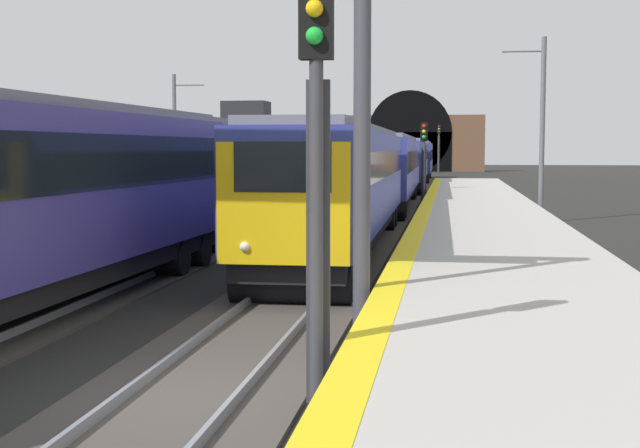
{
  "coord_description": "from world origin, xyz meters",
  "views": [
    {
      "loc": [
        -10.5,
        -3.32,
        3.22
      ],
      "look_at": [
        11.29,
        -0.05,
        1.31
      ],
      "focal_mm": 49.2,
      "sensor_mm": 36.0,
      "label": 1
    }
  ],
  "objects_px": {
    "railway_signal_near": "(316,151)",
    "catenary_mast_far": "(175,139)",
    "train_adjacent_platform": "(245,169)",
    "railway_signal_mid": "(424,155)",
    "train_main_approaching": "(400,163)",
    "overhead_signal_gantry": "(107,33)",
    "catenary_mast_near": "(542,128)",
    "railway_signal_far": "(439,145)"
  },
  "relations": [
    {
      "from": "catenary_mast_far",
      "to": "railway_signal_mid",
      "type": "bearing_deg",
      "value": -81.29
    },
    {
      "from": "overhead_signal_gantry",
      "to": "train_adjacent_platform",
      "type": "bearing_deg",
      "value": 6.81
    },
    {
      "from": "train_main_approaching",
      "to": "railway_signal_far",
      "type": "xyz_separation_m",
      "value": [
        48.86,
        -1.8,
        1.36
      ]
    },
    {
      "from": "catenary_mast_near",
      "to": "railway_signal_near",
      "type": "bearing_deg",
      "value": 169.53
    },
    {
      "from": "railway_signal_mid",
      "to": "overhead_signal_gantry",
      "type": "bearing_deg",
      "value": -6.74
    },
    {
      "from": "railway_signal_far",
      "to": "catenary_mast_near",
      "type": "bearing_deg",
      "value": 4.52
    },
    {
      "from": "train_main_approaching",
      "to": "catenary_mast_far",
      "type": "xyz_separation_m",
      "value": [
        -10.47,
        11.8,
        1.51
      ]
    },
    {
      "from": "railway_signal_far",
      "to": "catenary_mast_near",
      "type": "distance_m",
      "value": 67.66
    },
    {
      "from": "railway_signal_near",
      "to": "railway_signal_far",
      "type": "distance_m",
      "value": 96.32
    },
    {
      "from": "train_adjacent_platform",
      "to": "railway_signal_far",
      "type": "xyz_separation_m",
      "value": [
        72.64,
        -6.47,
        1.19
      ]
    },
    {
      "from": "train_adjacent_platform",
      "to": "overhead_signal_gantry",
      "type": "distance_m",
      "value": 19.9
    },
    {
      "from": "overhead_signal_gantry",
      "to": "catenary_mast_far",
      "type": "distance_m",
      "value": 34.24
    },
    {
      "from": "train_adjacent_platform",
      "to": "catenary_mast_near",
      "type": "distance_m",
      "value": 13.0
    },
    {
      "from": "train_adjacent_platform",
      "to": "catenary_mast_near",
      "type": "xyz_separation_m",
      "value": [
        5.19,
        -11.81,
        1.68
      ]
    },
    {
      "from": "train_main_approaching",
      "to": "railway_signal_near",
      "type": "bearing_deg",
      "value": 1.51
    },
    {
      "from": "railway_signal_near",
      "to": "catenary_mast_near",
      "type": "bearing_deg",
      "value": 169.53
    },
    {
      "from": "railway_signal_near",
      "to": "catenary_mast_far",
      "type": "xyz_separation_m",
      "value": [
        36.98,
        13.6,
        0.54
      ]
    },
    {
      "from": "railway_signal_near",
      "to": "catenary_mast_far",
      "type": "height_order",
      "value": "catenary_mast_far"
    },
    {
      "from": "railway_signal_mid",
      "to": "catenary_mast_near",
      "type": "height_order",
      "value": "catenary_mast_near"
    },
    {
      "from": "train_main_approaching",
      "to": "overhead_signal_gantry",
      "type": "xyz_separation_m",
      "value": [
        -43.35,
        2.34,
        2.9
      ]
    },
    {
      "from": "train_adjacent_platform",
      "to": "railway_signal_mid",
      "type": "height_order",
      "value": "train_adjacent_platform"
    },
    {
      "from": "catenary_mast_near",
      "to": "catenary_mast_far",
      "type": "distance_m",
      "value": 20.6
    },
    {
      "from": "catenary_mast_far",
      "to": "catenary_mast_near",
      "type": "bearing_deg",
      "value": -113.19
    },
    {
      "from": "train_main_approaching",
      "to": "train_adjacent_platform",
      "type": "xyz_separation_m",
      "value": [
        -23.78,
        4.67,
        0.17
      ]
    },
    {
      "from": "railway_signal_near",
      "to": "railway_signal_mid",
      "type": "height_order",
      "value": "railway_signal_near"
    },
    {
      "from": "train_main_approaching",
      "to": "railway_signal_mid",
      "type": "bearing_deg",
      "value": 11.43
    },
    {
      "from": "train_main_approaching",
      "to": "railway_signal_mid",
      "type": "relative_size",
      "value": 17.58
    },
    {
      "from": "overhead_signal_gantry",
      "to": "catenary_mast_near",
      "type": "height_order",
      "value": "catenary_mast_near"
    },
    {
      "from": "catenary_mast_far",
      "to": "railway_signal_near",
      "type": "bearing_deg",
      "value": -159.81
    },
    {
      "from": "railway_signal_mid",
      "to": "railway_signal_far",
      "type": "bearing_deg",
      "value": -180.0
    },
    {
      "from": "train_main_approaching",
      "to": "railway_signal_near",
      "type": "relative_size",
      "value": 15.45
    },
    {
      "from": "railway_signal_far",
      "to": "train_adjacent_platform",
      "type": "bearing_deg",
      "value": -5.09
    },
    {
      "from": "train_main_approaching",
      "to": "catenary_mast_near",
      "type": "xyz_separation_m",
      "value": [
        -18.59,
        -7.13,
        1.85
      ]
    },
    {
      "from": "overhead_signal_gantry",
      "to": "train_main_approaching",
      "type": "bearing_deg",
      "value": -3.09
    },
    {
      "from": "overhead_signal_gantry",
      "to": "catenary_mast_far",
      "type": "xyz_separation_m",
      "value": [
        32.88,
        9.47,
        -1.4
      ]
    },
    {
      "from": "overhead_signal_gantry",
      "to": "catenary_mast_near",
      "type": "relative_size",
      "value": 1.1
    },
    {
      "from": "train_adjacent_platform",
      "to": "catenary_mast_far",
      "type": "height_order",
      "value": "catenary_mast_far"
    },
    {
      "from": "train_adjacent_platform",
      "to": "catenary_mast_far",
      "type": "distance_m",
      "value": 15.15
    },
    {
      "from": "railway_signal_near",
      "to": "catenary_mast_near",
      "type": "relative_size",
      "value": 0.66
    },
    {
      "from": "railway_signal_mid",
      "to": "overhead_signal_gantry",
      "type": "distance_m",
      "value": 35.28
    },
    {
      "from": "railway_signal_far",
      "to": "catenary_mast_far",
      "type": "bearing_deg",
      "value": -12.91
    },
    {
      "from": "railway_signal_far",
      "to": "railway_signal_near",
      "type": "bearing_deg",
      "value": 0.0
    }
  ]
}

